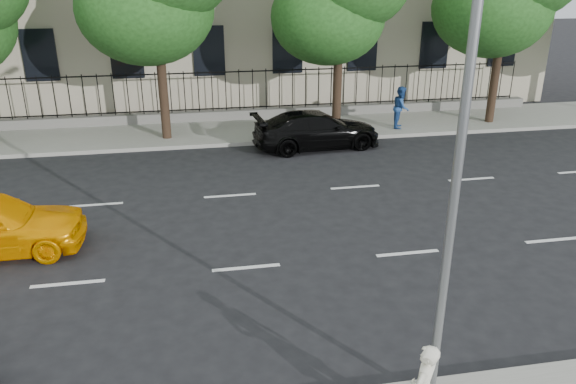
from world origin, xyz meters
name	(u,v)px	position (x,y,z in m)	size (l,w,h in m)	color
ground	(260,331)	(0.00, 0.00, 0.00)	(120.00, 120.00, 0.00)	black
far_sidewalk	(216,132)	(0.00, 14.00, 0.07)	(60.00, 4.00, 0.15)	gray
lane_markings	(237,227)	(0.00, 4.75, 0.01)	(49.60, 4.62, 0.01)	silver
iron_fence	(213,109)	(0.00, 15.70, 0.65)	(30.00, 0.50, 2.20)	slate
street_light	(449,79)	(2.50, -1.77, 5.15)	(0.25, 3.32, 8.05)	slate
black_sedan	(317,130)	(3.72, 11.31, 0.71)	(2.00, 4.92, 1.43)	black
pedestrian_far	(401,107)	(7.75, 12.97, 1.03)	(0.85, 0.66, 1.76)	#21488C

